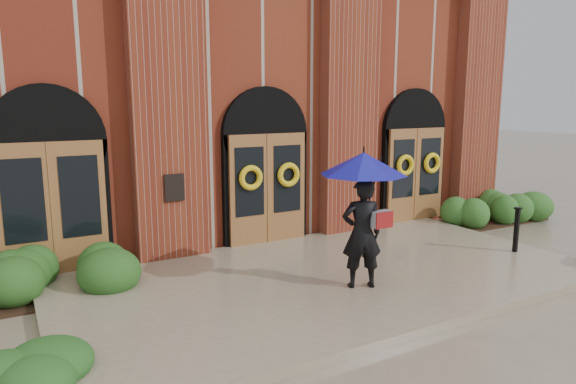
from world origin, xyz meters
TOP-DOWN VIEW (x-y plane):
  - ground at (0.00, 0.00)m, footprint 90.00×90.00m
  - landing at (0.00, 0.15)m, footprint 10.00×5.30m
  - church_building at (0.00, 8.78)m, footprint 16.20×12.53m
  - man_with_umbrella at (0.08, -0.70)m, footprint 1.94×1.94m
  - metal_post at (4.30, -0.65)m, footprint 0.16×0.16m
  - hedge_wall_left at (-5.20, 1.95)m, footprint 3.08×1.23m
  - hedge_wall_right at (6.66, 1.97)m, footprint 3.06×1.22m

SIDE VIEW (x-z plane):
  - ground at x=0.00m, z-range 0.00..0.00m
  - landing at x=0.00m, z-range 0.00..0.15m
  - hedge_wall_right at x=6.66m, z-range 0.00..0.78m
  - hedge_wall_left at x=-5.20m, z-range 0.00..0.79m
  - metal_post at x=4.30m, z-range 0.17..1.16m
  - man_with_umbrella at x=0.08m, z-range 0.63..3.00m
  - church_building at x=0.00m, z-range 0.00..7.00m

